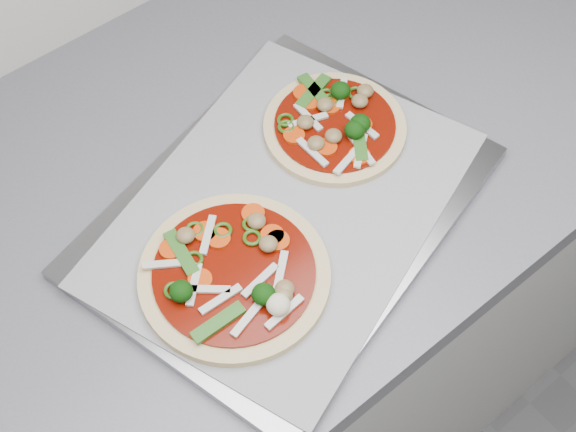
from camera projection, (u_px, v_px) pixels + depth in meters
base_cabinet at (456, 191)px, 1.48m from camera, size 3.60×0.60×0.86m
countertop at (513, 2)px, 1.10m from camera, size 3.60×0.60×0.04m
baking_tray at (286, 211)px, 0.88m from camera, size 0.50×0.42×0.01m
parchment at (286, 206)px, 0.87m from camera, size 0.49×0.42×0.00m
pizza_left at (235, 274)px, 0.82m from camera, size 0.26×0.26×0.03m
pizza_right at (335, 124)px, 0.93m from camera, size 0.19×0.19×0.03m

